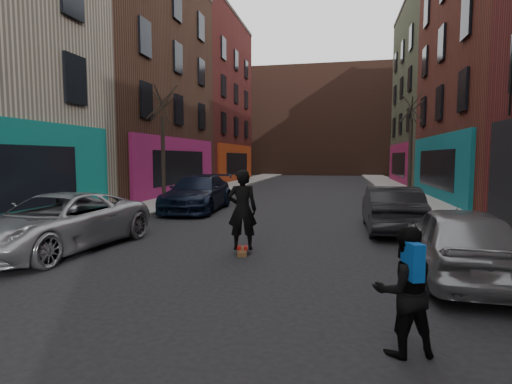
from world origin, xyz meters
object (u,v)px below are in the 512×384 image
at_px(tree_right_far, 411,136).
at_px(pedestrian, 404,290).
at_px(parked_left_end, 198,193).
at_px(parked_left_far, 58,222).
at_px(parked_right_end, 391,209).
at_px(tree_left_far, 163,135).
at_px(parked_right_far, 458,241).
at_px(skateboard, 242,251).
at_px(skateboarder, 242,210).

relative_size(tree_right_far, pedestrian, 4.46).
relative_size(tree_right_far, parked_left_end, 1.28).
bearing_deg(parked_left_far, parked_right_end, 33.06).
bearing_deg(parked_left_far, tree_right_far, 60.67).
xyz_separation_m(tree_left_far, parked_left_end, (2.44, -1.85, -2.61)).
distance_m(tree_right_far, parked_right_end, 11.77).
height_order(parked_right_far, parked_right_end, parked_right_far).
distance_m(tree_right_far, parked_left_far, 19.20).
bearing_deg(parked_left_end, skateboard, -65.05).
height_order(parked_right_far, skateboarder, skateboarder).
distance_m(parked_left_end, skateboarder, 8.05).
bearing_deg(parked_right_end, parked_left_far, 27.40).
bearing_deg(parked_right_end, tree_left_far, -27.65).
bearing_deg(parked_left_far, pedestrian, -21.16).
relative_size(parked_left_far, pedestrian, 3.35).
relative_size(parked_left_end, skateboard, 6.63).
xyz_separation_m(tree_left_far, skateboarder, (6.17, -8.98, -2.31)).
height_order(skateboarder, pedestrian, skateboarder).
bearing_deg(tree_right_far, parked_left_far, -124.65).
xyz_separation_m(skateboard, pedestrian, (3.03, -4.43, 0.72)).
height_order(parked_left_far, parked_right_far, parked_right_far).
bearing_deg(skateboard, parked_left_end, 105.89).
distance_m(parked_left_end, parked_right_end, 8.31).
xyz_separation_m(parked_right_end, pedestrian, (-0.84, -8.23, 0.06)).
distance_m(tree_right_far, pedestrian, 19.87).
height_order(parked_left_far, pedestrian, pedestrian).
distance_m(parked_right_far, skateboard, 4.69).
bearing_deg(tree_right_far, skateboard, -112.58).
bearing_deg(parked_right_end, parked_left_end, -24.03).
distance_m(parked_left_far, pedestrian, 8.49).
bearing_deg(pedestrian, tree_right_far, -117.61).
xyz_separation_m(tree_left_far, tree_right_far, (12.40, 6.00, 0.15)).
distance_m(parked_right_end, skateboarder, 5.43).
xyz_separation_m(parked_left_far, skateboarder, (4.57, 0.65, 0.35)).
bearing_deg(parked_right_far, skateboard, -10.55).
bearing_deg(parked_right_far, skateboarder, -10.55).
xyz_separation_m(parked_left_end, skateboard, (3.73, -7.13, -0.72)).
relative_size(parked_right_far, skateboard, 5.25).
relative_size(parked_left_end, parked_right_far, 1.26).
xyz_separation_m(parked_right_end, skateboarder, (-3.87, -3.79, 0.35)).
xyz_separation_m(parked_right_far, skateboard, (-4.52, 1.08, -0.67)).
bearing_deg(parked_right_end, tree_right_far, -102.24).
height_order(tree_right_far, parked_left_far, tree_right_far).
relative_size(tree_right_far, parked_right_end, 1.58).
xyz_separation_m(tree_left_far, pedestrian, (9.20, -13.41, -2.61)).
bearing_deg(tree_right_far, skateboarder, -112.58).
distance_m(parked_left_end, skateboard, 8.08).
bearing_deg(skateboarder, parked_left_end, -74.11).
xyz_separation_m(parked_left_far, skateboard, (4.57, 0.65, -0.66)).
distance_m(tree_right_far, skateboard, 16.59).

